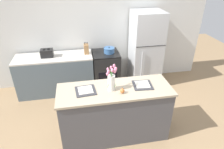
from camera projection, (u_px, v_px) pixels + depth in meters
ground_plane at (115, 133)px, 3.58m from camera, size 10.00×10.00×0.00m
back_wall at (98, 28)px, 4.64m from camera, size 5.20×0.08×2.70m
kitchen_island at (115, 113)px, 3.34m from camera, size 1.80×0.66×0.95m
back_counter at (56, 74)px, 4.57m from camera, size 1.68×0.60×0.89m
stove_range at (106, 70)px, 4.75m from camera, size 0.60×0.61×0.89m
refrigerator at (146, 50)px, 4.68m from camera, size 0.68×0.67×1.78m
flower_vase at (111, 80)px, 3.01m from camera, size 0.17×0.15×0.42m
pear_figurine at (122, 91)px, 2.99m from camera, size 0.07×0.07×0.11m
plate_setting_left at (86, 90)px, 3.05m from camera, size 0.32×0.32×0.02m
plate_setting_right at (142, 85)px, 3.20m from camera, size 0.32×0.32×0.02m
toaster at (47, 53)px, 4.30m from camera, size 0.28×0.18×0.17m
cooking_pot at (109, 50)px, 4.50m from camera, size 0.25×0.25×0.15m
knife_block at (86, 49)px, 4.44m from camera, size 0.10×0.14×0.27m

